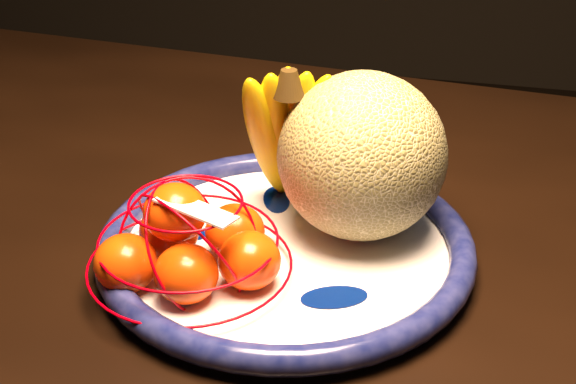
% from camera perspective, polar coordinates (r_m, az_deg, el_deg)
% --- Properties ---
extents(dining_table, '(1.53, 1.01, 0.73)m').
position_cam_1_polar(dining_table, '(0.91, 0.67, -5.65)').
color(dining_table, black).
rests_on(dining_table, ground).
extents(fruit_bowl, '(0.37, 0.37, 0.03)m').
position_cam_1_polar(fruit_bowl, '(0.78, -0.17, -3.88)').
color(fruit_bowl, white).
rests_on(fruit_bowl, dining_table).
extents(cantaloupe, '(0.16, 0.16, 0.16)m').
position_cam_1_polar(cantaloupe, '(0.78, 5.27, 2.57)').
color(cantaloupe, olive).
rests_on(cantaloupe, fruit_bowl).
extents(banana_bunch, '(0.11, 0.12, 0.18)m').
position_cam_1_polar(banana_bunch, '(0.81, -0.22, 4.51)').
color(banana_bunch, '#DCB200').
rests_on(banana_bunch, fruit_bowl).
extents(mandarin_bag, '(0.21, 0.21, 0.12)m').
position_cam_1_polar(mandarin_bag, '(0.73, -6.98, -3.77)').
color(mandarin_bag, '#FF4904').
rests_on(mandarin_bag, fruit_bowl).
extents(price_tag, '(0.08, 0.05, 0.01)m').
position_cam_1_polar(price_tag, '(0.69, -6.57, -1.20)').
color(price_tag, white).
rests_on(price_tag, mandarin_bag).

